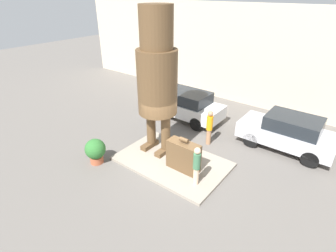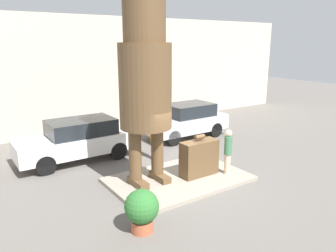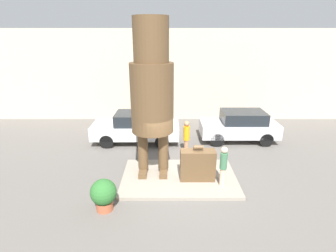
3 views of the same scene
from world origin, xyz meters
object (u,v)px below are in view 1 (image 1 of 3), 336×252
object	(u,v)px
tourist	(197,165)
worker_hivis	(209,126)
giant_suitcase	(183,156)
planter_pot	(95,150)
statue_figure	(157,73)
parked_car_silver	(288,132)
parked_car_white	(184,104)

from	to	relation	value
tourist	worker_hivis	distance (m)	3.14
giant_suitcase	worker_hivis	bearing A→B (deg)	96.29
tourist	planter_pot	distance (m)	4.32
statue_figure	parked_car_silver	world-z (taller)	statue_figure
parked_car_white	parked_car_silver	size ratio (longest dim) A/B	1.11
statue_figure	giant_suitcase	size ratio (longest dim) A/B	4.17
giant_suitcase	tourist	distance (m)	1.02
tourist	parked_car_white	size ratio (longest dim) A/B	0.35
tourist	statue_figure	bearing A→B (deg)	159.01
tourist	parked_car_silver	size ratio (longest dim) A/B	0.38
parked_car_white	parked_car_silver	distance (m)	5.49
parked_car_silver	statue_figure	bearing A→B (deg)	39.68
parked_car_white	statue_figure	bearing A→B (deg)	106.80
planter_pot	worker_hivis	bearing A→B (deg)	54.85
parked_car_silver	worker_hivis	xyz separation A→B (m)	(-2.98, -1.77, 0.06)
tourist	parked_car_silver	bearing A→B (deg)	68.75
statue_figure	planter_pot	world-z (taller)	statue_figure
planter_pot	tourist	bearing A→B (deg)	17.29
statue_figure	parked_car_white	distance (m)	4.55
statue_figure	giant_suitcase	world-z (taller)	statue_figure
giant_suitcase	parked_car_silver	xyz separation A→B (m)	(2.71, 4.23, 0.13)
statue_figure	worker_hivis	distance (m)	3.60
statue_figure	parked_car_white	xyz separation A→B (m)	(-1.05, 3.47, -2.74)
parked_car_silver	parked_car_white	bearing A→B (deg)	2.18
parked_car_silver	planter_pot	bearing A→B (deg)	45.16
parked_car_white	tourist	bearing A→B (deg)	129.31
parked_car_white	worker_hivis	world-z (taller)	worker_hivis
statue_figure	tourist	size ratio (longest dim) A/B	3.81
giant_suitcase	parked_car_white	xyz separation A→B (m)	(-2.78, 4.02, 0.13)
parked_car_silver	planter_pot	distance (m)	8.42
giant_suitcase	planter_pot	xyz separation A→B (m)	(-3.23, -1.73, -0.13)
giant_suitcase	parked_car_white	distance (m)	4.89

